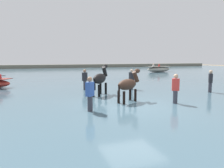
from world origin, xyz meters
name	(u,v)px	position (x,y,z in m)	size (l,w,h in m)	color
ground_plane	(132,112)	(0.00, 0.00, 0.00)	(120.00, 120.00, 0.00)	#84755B
water_surface	(84,83)	(0.00, 10.00, 0.14)	(90.00, 90.00, 0.29)	#476675
horse_lead_dark_bay	(128,85)	(0.13, 0.68, 1.08)	(1.59, 1.08, 1.82)	#382319
horse_trailing_black	(100,79)	(-0.58, 2.87, 1.17)	(1.41, 1.60, 1.98)	black
boat_mid_outer	(159,69)	(13.61, 19.29, 0.71)	(4.30, 1.97, 1.32)	#B2AD9E
person_wading_mid	(210,83)	(5.94, 1.56, 0.87)	(0.35, 0.38, 1.63)	#383842
person_wading_close	(132,81)	(2.00, 4.28, 0.87)	(0.35, 0.25, 1.63)	#383842
person_onlooker_left	(175,91)	(2.00, -0.34, 0.87)	(0.38, 0.34, 1.63)	#383842
person_spectator_far	(85,81)	(-0.96, 5.11, 0.87)	(0.38, 0.36, 1.63)	#383842
person_onlooker_right	(90,96)	(-1.96, -0.40, 0.87)	(0.37, 0.36, 1.63)	#383842
channel_buoy	(86,84)	(-0.54, 6.73, 0.46)	(0.33, 0.33, 0.76)	#E54C1E
far_shoreline	(56,67)	(0.00, 39.57, 0.51)	(80.00, 2.40, 1.03)	#706B5B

